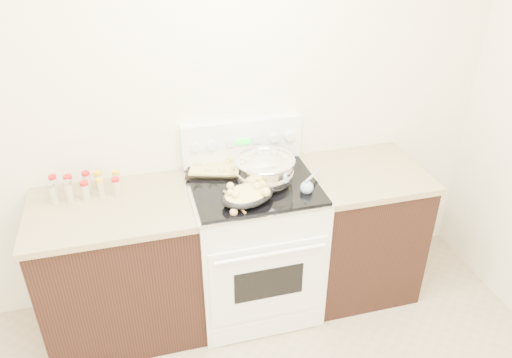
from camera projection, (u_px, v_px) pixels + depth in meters
name	position (u px, v px, depth m)	size (l,w,h in m)	color
room_shell	(262.00, 220.00, 1.31)	(4.10, 3.60, 2.75)	white
counter_left	(122.00, 268.00, 3.03)	(0.93, 0.67, 0.92)	black
counter_right	(358.00, 229.00, 3.37)	(0.73, 0.67, 0.92)	black
kitchen_range	(254.00, 243.00, 3.19)	(0.78, 0.73, 1.22)	white
mixing_bowl	(265.00, 171.00, 2.92)	(0.40, 0.40, 0.21)	silver
roasting_pan	(248.00, 195.00, 2.76)	(0.37, 0.32, 0.11)	black
baking_sheet	(219.00, 167.00, 3.09)	(0.44, 0.37, 0.06)	black
wooden_spoon	(234.00, 208.00, 2.71)	(0.09, 0.26, 0.04)	tan
blue_ladle	(308.00, 186.00, 2.87)	(0.19, 0.22, 0.10)	#83A8C3
spice_jars	(84.00, 186.00, 2.86)	(0.39, 0.16, 0.13)	#BFB28C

